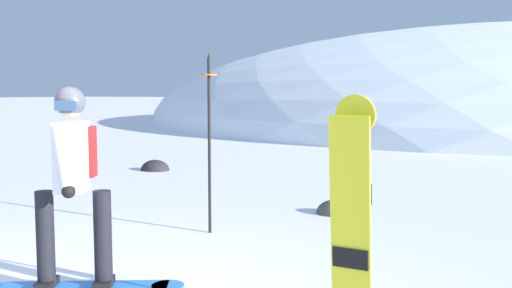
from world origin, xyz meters
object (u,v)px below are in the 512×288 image
(rock_small, at_px, (155,170))
(rock_dark, at_px, (336,214))
(snowboarder_main, at_px, (74,182))
(piste_marker_near, at_px, (209,132))
(spare_snowboard, at_px, (351,214))

(rock_small, bearing_deg, rock_dark, -24.46)
(snowboarder_main, height_order, rock_small, snowboarder_main)
(piste_marker_near, distance_m, rock_dark, 2.29)
(piste_marker_near, distance_m, rock_small, 5.72)
(piste_marker_near, xyz_separation_m, rock_dark, (0.95, 1.70, -1.21))
(rock_dark, bearing_deg, rock_small, 155.54)
(snowboarder_main, bearing_deg, spare_snowboard, 5.87)
(piste_marker_near, bearing_deg, snowboarder_main, -88.92)
(spare_snowboard, relative_size, piste_marker_near, 0.78)
(piste_marker_near, bearing_deg, rock_dark, 60.69)
(spare_snowboard, bearing_deg, rock_small, 137.47)
(rock_dark, height_order, rock_small, rock_small)
(spare_snowboard, bearing_deg, rock_dark, 111.81)
(piste_marker_near, bearing_deg, rock_small, 135.23)
(spare_snowboard, distance_m, rock_dark, 3.97)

